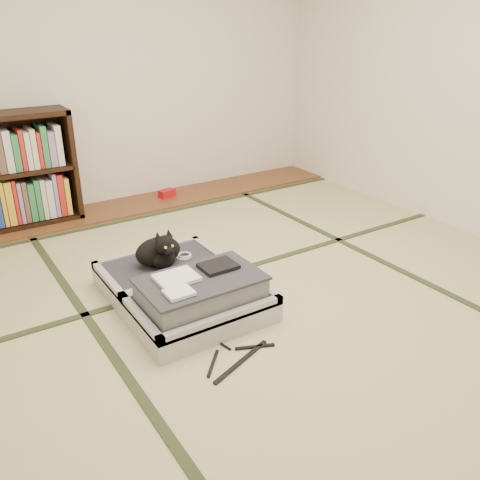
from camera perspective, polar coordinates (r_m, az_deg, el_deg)
floor at (r=3.19m, az=2.69°, el=-6.46°), size 4.50×4.50×0.00m
wood_strip at (r=4.80m, az=-11.32°, el=3.93°), size 4.00×0.50×0.02m
red_item at (r=4.92m, az=-8.20°, el=5.22°), size 0.17×0.12×0.07m
room_shell at (r=2.76m, az=3.30°, el=20.81°), size 4.50×4.50×4.50m
tatami_borders at (r=3.55m, az=-1.95°, el=-3.02°), size 4.00×4.50×0.01m
suitcase at (r=3.07m, az=-6.22°, el=-5.55°), size 0.77×1.02×0.30m
cat at (r=3.23m, az=-8.98°, el=-1.27°), size 0.34×0.34×0.28m
cable_coil at (r=3.37m, az=-6.32°, el=-1.78°), size 0.11×0.11×0.03m
hanger at (r=2.66m, az=-0.28°, el=-13.08°), size 0.44×0.27×0.01m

